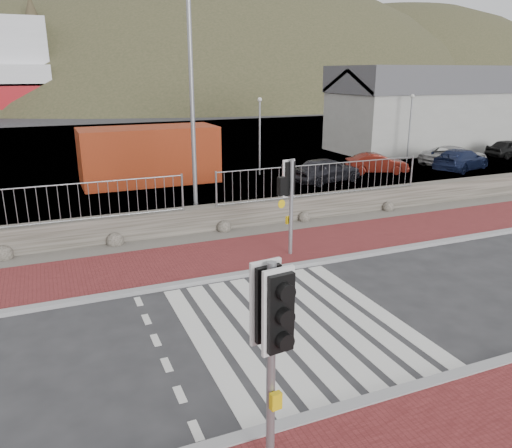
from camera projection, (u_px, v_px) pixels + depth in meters
name	position (u px, v px, depth m)	size (l,w,h in m)	color
ground	(294.00, 324.00, 11.16)	(220.00, 220.00, 0.00)	#28282B
sidewalk_far	(226.00, 257.00, 15.11)	(40.00, 3.00, 0.08)	maroon
kerb_near	(374.00, 400.00, 8.50)	(40.00, 0.25, 0.12)	gray
kerb_far	(245.00, 274.00, 13.78)	(40.00, 0.25, 0.12)	gray
zebra_crossing	(294.00, 324.00, 11.15)	(4.62, 5.60, 0.01)	silver
gravel_strip	(207.00, 238.00, 16.87)	(40.00, 1.50, 0.06)	#59544C
stone_wall	(199.00, 220.00, 17.46)	(40.00, 0.60, 0.90)	#444038
railing	(199.00, 182.00, 16.92)	(18.07, 0.07, 1.22)	gray
quay	(117.00, 150.00, 35.74)	(120.00, 40.00, 0.50)	#4C4C4F
water	(80.00, 114.00, 66.58)	(220.00, 50.00, 0.05)	#3F4C54
harbor_building	(419.00, 108.00, 35.26)	(12.20, 6.20, 5.80)	#9E9E99
hills_backdrop	(118.00, 223.00, 97.86)	(254.00, 90.00, 100.00)	#32351F
traffic_signal_near	(271.00, 325.00, 6.50)	(0.47, 0.32, 3.13)	gray
traffic_signal_far	(291.00, 187.00, 14.64)	(0.73, 0.37, 2.98)	gray
streetlight	(196.00, 85.00, 16.90)	(1.83, 0.69, 8.83)	gray
shipping_container	(149.00, 155.00, 25.01)	(6.70, 2.79, 2.79)	maroon
car_a	(326.00, 170.00, 25.21)	(1.53, 3.80, 1.29)	black
car_b	(377.00, 164.00, 27.54)	(1.16, 3.34, 1.10)	#50120B
car_c	(461.00, 160.00, 28.40)	(1.72, 4.22, 1.23)	#121A39
car_d	(454.00, 156.00, 29.69)	(2.00, 4.34, 1.20)	#9E9E9E
car_e	(510.00, 148.00, 32.77)	(1.38, 3.43, 1.17)	black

